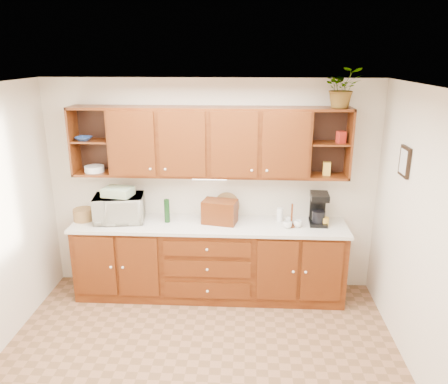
# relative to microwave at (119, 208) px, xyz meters

# --- Properties ---
(floor) EXTENTS (4.00, 4.00, 0.00)m
(floor) POSITION_rel_microwave_xyz_m (1.08, -1.47, -1.10)
(floor) COLOR #8D6041
(floor) RESTS_ON ground
(ceiling) EXTENTS (4.00, 4.00, 0.00)m
(ceiling) POSITION_rel_microwave_xyz_m (1.08, -1.47, 1.50)
(ceiling) COLOR white
(ceiling) RESTS_ON back_wall
(back_wall) EXTENTS (4.00, 0.00, 4.00)m
(back_wall) POSITION_rel_microwave_xyz_m (1.08, 0.28, 0.20)
(back_wall) COLOR beige
(back_wall) RESTS_ON floor
(right_wall) EXTENTS (0.00, 3.50, 3.50)m
(right_wall) POSITION_rel_microwave_xyz_m (3.08, -1.47, 0.20)
(right_wall) COLOR beige
(right_wall) RESTS_ON floor
(base_cabinets) EXTENTS (3.20, 0.60, 0.90)m
(base_cabinets) POSITION_rel_microwave_xyz_m (1.08, -0.02, -0.65)
(base_cabinets) COLOR #3B1506
(base_cabinets) RESTS_ON floor
(countertop) EXTENTS (3.24, 0.64, 0.04)m
(countertop) POSITION_rel_microwave_xyz_m (1.08, -0.03, -0.18)
(countertop) COLOR silver
(countertop) RESTS_ON base_cabinets
(upper_cabinets) EXTENTS (3.20, 0.33, 0.80)m
(upper_cabinets) POSITION_rel_microwave_xyz_m (1.09, 0.12, 0.79)
(upper_cabinets) COLOR #3B1506
(upper_cabinets) RESTS_ON back_wall
(undercabinet_light) EXTENTS (0.40, 0.05, 0.02)m
(undercabinet_light) POSITION_rel_microwave_xyz_m (1.08, 0.07, 0.37)
(undercabinet_light) COLOR white
(undercabinet_light) RESTS_ON upper_cabinets
(framed_picture) EXTENTS (0.03, 0.24, 0.30)m
(framed_picture) POSITION_rel_microwave_xyz_m (3.06, -0.57, 0.75)
(framed_picture) COLOR black
(framed_picture) RESTS_ON right_wall
(wicker_basket) EXTENTS (0.27, 0.27, 0.15)m
(wicker_basket) POSITION_rel_microwave_xyz_m (-0.44, -0.00, -0.09)
(wicker_basket) COLOR olive
(wicker_basket) RESTS_ON countertop
(microwave) EXTENTS (0.63, 0.47, 0.32)m
(microwave) POSITION_rel_microwave_xyz_m (0.00, 0.00, 0.00)
(microwave) COLOR beige
(microwave) RESTS_ON countertop
(towel_stack) EXTENTS (0.37, 0.30, 0.10)m
(towel_stack) POSITION_rel_microwave_xyz_m (0.00, 0.00, 0.21)
(towel_stack) COLOR #E5DD6C
(towel_stack) RESTS_ON microwave
(wine_bottle) EXTENTS (0.07, 0.07, 0.28)m
(wine_bottle) POSITION_rel_microwave_xyz_m (0.57, -0.00, -0.02)
(wine_bottle) COLOR black
(wine_bottle) RESTS_ON countertop
(woven_tray) EXTENTS (0.33, 0.17, 0.31)m
(woven_tray) POSITION_rel_microwave_xyz_m (1.28, 0.20, -0.15)
(woven_tray) COLOR olive
(woven_tray) RESTS_ON countertop
(bread_box) EXTENTS (0.44, 0.32, 0.28)m
(bread_box) POSITION_rel_microwave_xyz_m (1.20, 0.01, -0.02)
(bread_box) COLOR #3B1506
(bread_box) RESTS_ON countertop
(mug_tree) EXTENTS (0.25, 0.25, 0.28)m
(mug_tree) POSITION_rel_microwave_xyz_m (2.04, -0.06, -0.12)
(mug_tree) COLOR #3B1506
(mug_tree) RESTS_ON countertop
(canister_red) EXTENTS (0.12, 0.12, 0.13)m
(canister_red) POSITION_rel_microwave_xyz_m (1.30, -0.03, -0.09)
(canister_red) COLOR #AB2418
(canister_red) RESTS_ON countertop
(canister_white) EXTENTS (0.08, 0.08, 0.17)m
(canister_white) POSITION_rel_microwave_xyz_m (1.91, 0.09, -0.08)
(canister_white) COLOR white
(canister_white) RESTS_ON countertop
(canister_yellow) EXTENTS (0.12, 0.12, 0.10)m
(canister_yellow) POSITION_rel_microwave_xyz_m (2.43, -0.02, -0.11)
(canister_yellow) COLOR gold
(canister_yellow) RESTS_ON countertop
(coffee_maker) EXTENTS (0.22, 0.27, 0.38)m
(coffee_maker) POSITION_rel_microwave_xyz_m (2.36, 0.05, 0.02)
(coffee_maker) COLOR black
(coffee_maker) RESTS_ON countertop
(bowl_stack) EXTENTS (0.22, 0.22, 0.04)m
(bowl_stack) POSITION_rel_microwave_xyz_m (-0.38, 0.08, 0.82)
(bowl_stack) COLOR #26468C
(bowl_stack) RESTS_ON upper_cabinets
(plate_stack) EXTENTS (0.25, 0.25, 0.07)m
(plate_stack) POSITION_rel_microwave_xyz_m (-0.29, 0.10, 0.46)
(plate_stack) COLOR white
(plate_stack) RESTS_ON upper_cabinets
(pantry_box_yellow) EXTENTS (0.09, 0.08, 0.15)m
(pantry_box_yellow) POSITION_rel_microwave_xyz_m (2.43, 0.10, 0.50)
(pantry_box_yellow) COLOR gold
(pantry_box_yellow) RESTS_ON upper_cabinets
(pantry_box_red) EXTENTS (0.11, 0.11, 0.13)m
(pantry_box_red) POSITION_rel_microwave_xyz_m (2.56, 0.08, 0.87)
(pantry_box_red) COLOR #AB2418
(pantry_box_red) RESTS_ON upper_cabinets
(potted_plant) EXTENTS (0.40, 0.35, 0.44)m
(potted_plant) POSITION_rel_microwave_xyz_m (2.53, 0.08, 1.41)
(potted_plant) COLOR #999999
(potted_plant) RESTS_ON upper_cabinets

